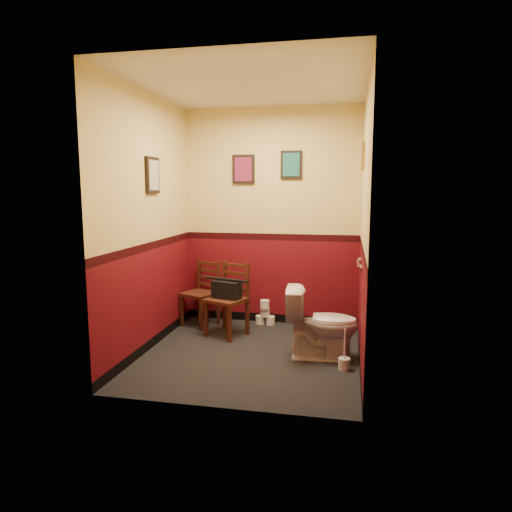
{
  "coord_description": "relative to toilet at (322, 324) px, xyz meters",
  "views": [
    {
      "loc": [
        0.96,
        -4.45,
        1.7
      ],
      "look_at": [
        0.0,
        0.25,
        1.0
      ],
      "focal_mm": 32.0,
      "sensor_mm": 36.0,
      "label": 1
    }
  ],
  "objects": [
    {
      "name": "wall_right",
      "position": [
        0.38,
        -0.05,
        0.99
      ],
      "size": [
        0.0,
        2.4,
        2.7
      ],
      "primitive_type": "cube",
      "rotation": [
        1.57,
        0.0,
        -1.57
      ],
      "color": "#5B0B13",
      "rests_on": "ground"
    },
    {
      "name": "wall_back",
      "position": [
        -0.72,
        1.15,
        0.99
      ],
      "size": [
        2.2,
        0.0,
        2.7
      ],
      "primitive_type": "cube",
      "rotation": [
        1.57,
        0.0,
        0.0
      ],
      "color": "#5B0B13",
      "rests_on": "ground"
    },
    {
      "name": "framed_print_right",
      "position": [
        0.36,
        0.55,
        1.69
      ],
      "size": [
        0.04,
        0.34,
        0.28
      ],
      "color": "olive",
      "rests_on": "wall_right"
    },
    {
      "name": "framed_print_left",
      "position": [
        -1.8,
        0.05,
        1.49
      ],
      "size": [
        0.04,
        0.3,
        0.38
      ],
      "color": "black",
      "rests_on": "wall_left"
    },
    {
      "name": "wall_left",
      "position": [
        -1.82,
        -0.05,
        0.99
      ],
      "size": [
        0.0,
        2.4,
        2.7
      ],
      "primitive_type": "cube",
      "rotation": [
        1.57,
        0.0,
        1.57
      ],
      "color": "#5B0B13",
      "rests_on": "ground"
    },
    {
      "name": "handbag",
      "position": [
        -1.13,
        0.5,
        0.19
      ],
      "size": [
        0.36,
        0.24,
        0.24
      ],
      "rotation": [
        0.0,
        0.0,
        -0.27
      ],
      "color": "black",
      "rests_on": "chair_right"
    },
    {
      "name": "ceiling",
      "position": [
        -0.72,
        -0.05,
        2.34
      ],
      "size": [
        2.2,
        2.4,
        0.0
      ],
      "primitive_type": "cube",
      "rotation": [
        3.14,
        0.0,
        0.0
      ],
      "color": "silver",
      "rests_on": "ground"
    },
    {
      "name": "tp_stack",
      "position": [
        -0.77,
        1.03,
        -0.22
      ],
      "size": [
        0.25,
        0.15,
        0.32
      ],
      "color": "silver",
      "rests_on": "floor"
    },
    {
      "name": "framed_print_back_b",
      "position": [
        -0.47,
        1.13,
        1.64
      ],
      "size": [
        0.26,
        0.04,
        0.34
      ],
      "color": "black",
      "rests_on": "wall_back"
    },
    {
      "name": "toilet",
      "position": [
        0.0,
        0.0,
        0.0
      ],
      "size": [
        0.76,
        0.45,
        0.72
      ],
      "primitive_type": "imported",
      "rotation": [
        0.0,
        0.0,
        1.63
      ],
      "color": "white",
      "rests_on": "floor"
    },
    {
      "name": "toilet_brush",
      "position": [
        0.23,
        -0.27,
        -0.29
      ],
      "size": [
        0.11,
        0.11,
        0.4
      ],
      "color": "silver",
      "rests_on": "floor"
    },
    {
      "name": "wall_front",
      "position": [
        -0.72,
        -1.25,
        0.99
      ],
      "size": [
        2.2,
        0.0,
        2.7
      ],
      "primitive_type": "cube",
      "rotation": [
        -1.57,
        0.0,
        0.0
      ],
      "color": "#5B0B13",
      "rests_on": "ground"
    },
    {
      "name": "chair_right",
      "position": [
        -1.11,
        0.54,
        0.07
      ],
      "size": [
        0.53,
        0.53,
        0.86
      ],
      "rotation": [
        0.0,
        0.0,
        -0.41
      ],
      "color": "#4D2417",
      "rests_on": "floor"
    },
    {
      "name": "framed_print_back_a",
      "position": [
        -1.07,
        1.13,
        1.59
      ],
      "size": [
        0.28,
        0.04,
        0.36
      ],
      "color": "black",
      "rests_on": "wall_back"
    },
    {
      "name": "floor",
      "position": [
        -0.72,
        -0.05,
        -0.36
      ],
      "size": [
        2.2,
        2.4,
        0.0
      ],
      "primitive_type": "cube",
      "color": "black",
      "rests_on": "ground"
    },
    {
      "name": "grab_bar",
      "position": [
        0.35,
        0.2,
        0.59
      ],
      "size": [
        0.05,
        0.56,
        0.06
      ],
      "color": "silver",
      "rests_on": "wall_right"
    },
    {
      "name": "chair_left",
      "position": [
        -1.56,
        0.87,
        0.05
      ],
      "size": [
        0.5,
        0.5,
        0.81
      ],
      "rotation": [
        0.0,
        0.0,
        -0.42
      ],
      "color": "#4D2417",
      "rests_on": "floor"
    }
  ]
}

